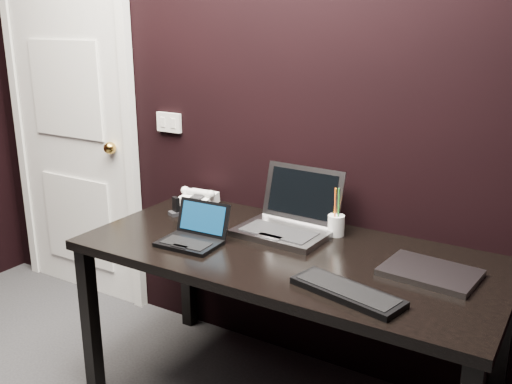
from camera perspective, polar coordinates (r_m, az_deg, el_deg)
The scene contains 11 objects.
wall_back at distance 2.66m, azimuth 1.78°, elevation 9.66°, with size 4.00×4.00×0.00m, color black.
door at distance 3.54m, azimuth -17.94°, elevation 6.46°, with size 0.99×0.10×2.14m.
wall_switch at distance 3.03m, azimuth -8.70°, elevation 6.90°, with size 0.15×0.02×0.10m.
desk at distance 2.35m, azimuth 3.18°, elevation -7.55°, with size 1.70×0.80×0.74m.
netbook at distance 2.39m, azimuth -6.31°, elevation -4.37°, with size 0.26×0.23×0.16m.
silver_laptop at distance 2.49m, azimuth 3.23°, elevation -2.94°, with size 0.40×0.36×0.27m.
ext_keyboard at distance 1.97m, azimuth 9.09°, elevation -9.82°, with size 0.42×0.22×0.03m.
closed_laptop at distance 2.18m, azimuth 17.02°, elevation -7.70°, with size 0.35×0.27×0.02m.
desk_phone at distance 2.87m, azimuth -5.76°, elevation -0.61°, with size 0.20×0.16×0.10m.
mobile_phone at distance 2.73m, azimuth -8.08°, elevation -1.65°, with size 0.06×0.06×0.09m.
pen_cup at distance 2.47m, azimuth 8.01°, elevation -3.22°, with size 0.08×0.08×0.21m.
Camera 1 is at (1.30, -0.49, 1.63)m, focal length 40.00 mm.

